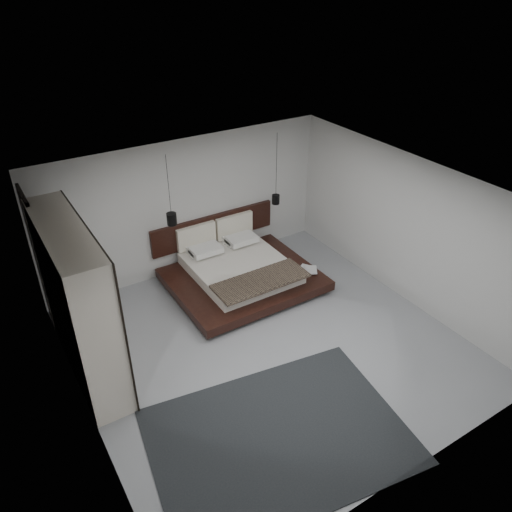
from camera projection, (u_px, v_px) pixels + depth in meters
floor at (268, 345)px, 8.52m from camera, size 6.00×6.00×0.00m
ceiling at (271, 195)px, 7.07m from camera, size 6.00×6.00×0.00m
wall_back at (187, 207)px, 9.97m from camera, size 6.00×0.00×6.00m
wall_front at (415, 402)px, 5.62m from camera, size 6.00×0.00×6.00m
wall_left at (76, 345)px, 6.44m from camera, size 0.00×6.00×6.00m
wall_right at (406, 229)px, 9.15m from camera, size 0.00×6.00×6.00m
lattice_screen at (41, 265)px, 8.29m from camera, size 0.05×0.90×2.60m
bed at (239, 271)px, 10.00m from camera, size 2.80×2.40×1.08m
book_lower at (305, 270)px, 10.06m from camera, size 0.30×0.32×0.02m
book_upper at (305, 270)px, 10.01m from camera, size 0.37×0.40×0.02m
pendant_left at (172, 219)px, 9.14m from camera, size 0.19×0.19×1.34m
pendant_right at (276, 199)px, 10.27m from camera, size 0.16×0.16×1.50m
wardrobe at (78, 303)px, 7.43m from camera, size 0.61×2.60×2.55m
rug at (279, 436)px, 6.90m from camera, size 3.81×2.97×0.01m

